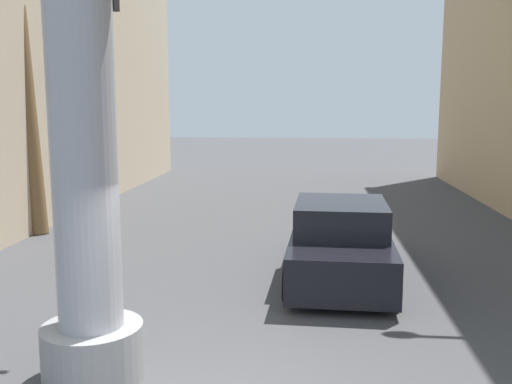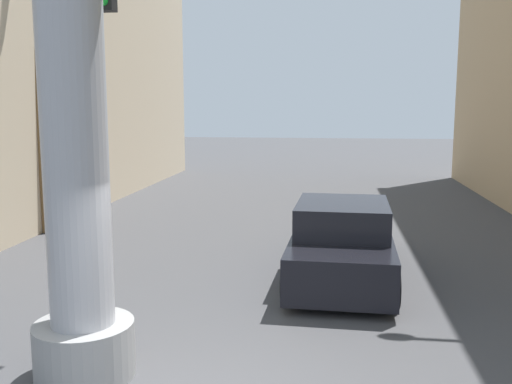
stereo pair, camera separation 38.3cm
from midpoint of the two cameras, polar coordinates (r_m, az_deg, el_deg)
name	(u,v)px [view 2 (the right image)]	position (r m, az deg, el deg)	size (l,w,h in m)	color
ground_plane	(281,230)	(15.80, 3.18, -3.82)	(90.19, 90.19, 0.00)	#424244
neon_sign_pole	(70,31)	(7.18, -16.62, 15.18)	(2.80, 1.26, 9.69)	#9E9EA3
car_lead	(342,242)	(11.63, 9.54, -4.93)	(2.15, 5.21, 1.56)	black
palm_tree_mid_left	(29,26)	(16.41, -21.08, 15.26)	(3.04, 3.03, 9.65)	brown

